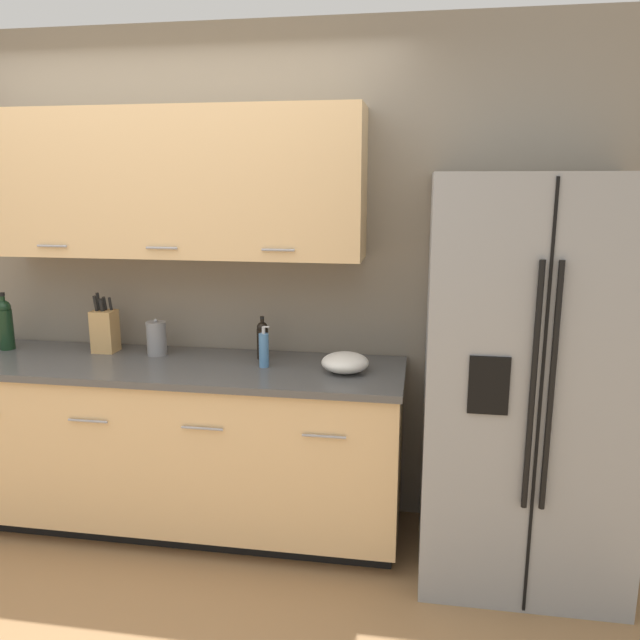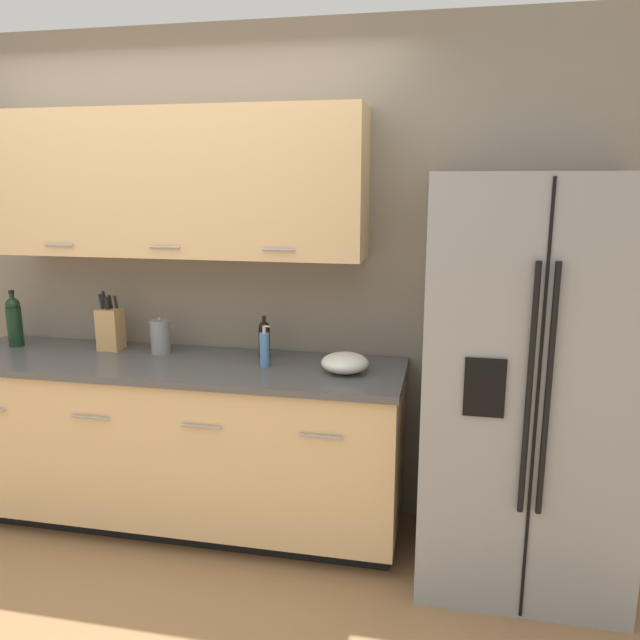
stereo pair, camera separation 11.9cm
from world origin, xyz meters
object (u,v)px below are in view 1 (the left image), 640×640
at_px(steel_canister, 157,338).
at_px(oil_bottle, 263,339).
at_px(knife_block, 105,330).
at_px(mixing_bowl, 345,362).
at_px(refrigerator, 525,381).
at_px(soap_dispenser, 264,350).
at_px(wine_bottle, 5,323).

bearing_deg(steel_canister, oil_bottle, 1.95).
bearing_deg(steel_canister, knife_block, 177.55).
height_order(knife_block, mixing_bowl, knife_block).
bearing_deg(refrigerator, soap_dispenser, 176.62).
distance_m(knife_block, mixing_bowl, 1.34).
xyz_separation_m(knife_block, oil_bottle, (0.87, 0.01, -0.02)).
distance_m(refrigerator, mixing_bowl, 0.83).
distance_m(refrigerator, wine_bottle, 2.73).
xyz_separation_m(refrigerator, wine_bottle, (-2.73, 0.17, 0.13)).
bearing_deg(oil_bottle, refrigerator, -9.61).
distance_m(refrigerator, knife_block, 2.17).
xyz_separation_m(wine_bottle, soap_dispenser, (1.48, -0.10, -0.06)).
bearing_deg(refrigerator, mixing_bowl, 176.48).
distance_m(soap_dispenser, mixing_bowl, 0.41).
relative_size(steel_canister, mixing_bowl, 0.85).
relative_size(refrigerator, mixing_bowl, 8.02).
relative_size(refrigerator, knife_block, 5.73).
bearing_deg(mixing_bowl, wine_bottle, 176.33).
height_order(wine_bottle, steel_canister, wine_bottle).
bearing_deg(knife_block, soap_dispenser, -8.52).
xyz_separation_m(knife_block, soap_dispenser, (0.92, -0.14, -0.03)).
xyz_separation_m(refrigerator, mixing_bowl, (-0.83, 0.05, 0.03)).
height_order(soap_dispenser, oil_bottle, oil_bottle).
height_order(wine_bottle, soap_dispenser, wine_bottle).
bearing_deg(soap_dispenser, mixing_bowl, -3.08).
xyz_separation_m(refrigerator, oil_bottle, (-1.29, 0.22, 0.09)).
bearing_deg(mixing_bowl, refrigerator, -3.52).
relative_size(knife_block, mixing_bowl, 1.40).
xyz_separation_m(knife_block, wine_bottle, (-0.56, -0.04, 0.03)).
distance_m(refrigerator, steel_canister, 1.87).
bearing_deg(refrigerator, steel_canister, 173.92).
height_order(knife_block, oil_bottle, knife_block).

